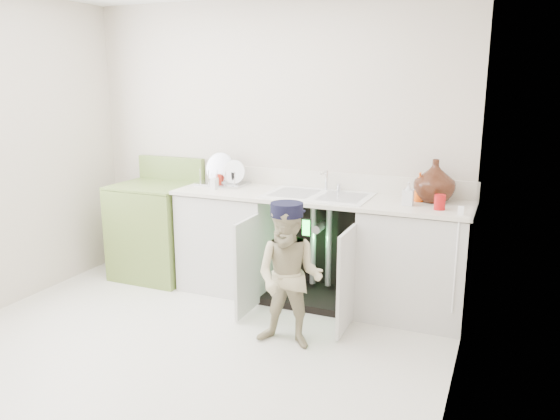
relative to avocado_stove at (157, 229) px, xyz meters
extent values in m
plane|color=beige|center=(1.03, -1.18, -0.45)|extent=(3.50, 3.50, 0.00)
cube|color=beige|center=(1.03, 0.32, 0.80)|extent=(3.50, 2.50, 0.02)
cube|color=beige|center=(2.78, -1.18, 0.80)|extent=(2.50, 3.00, 0.02)
cube|color=silver|center=(0.78, 0.02, -0.02)|extent=(0.80, 0.60, 0.86)
cube|color=silver|center=(2.38, 0.02, -0.02)|extent=(0.80, 0.60, 0.86)
cube|color=black|center=(1.58, 0.29, -0.02)|extent=(0.80, 0.06, 0.86)
cube|color=black|center=(1.58, 0.02, -0.42)|extent=(0.80, 0.60, 0.06)
cylinder|color=gray|center=(1.51, 0.12, 0.00)|extent=(0.05, 0.05, 0.70)
cylinder|color=gray|center=(1.65, 0.12, 0.00)|extent=(0.05, 0.05, 0.70)
cylinder|color=gray|center=(1.58, 0.07, 0.17)|extent=(0.07, 0.18, 0.07)
cube|color=silver|center=(1.18, -0.48, -0.05)|extent=(0.03, 0.40, 0.76)
cube|color=silver|center=(1.98, -0.48, -0.05)|extent=(0.02, 0.40, 0.76)
cube|color=silver|center=(1.58, 0.02, 0.43)|extent=(2.44, 0.64, 0.03)
cube|color=silver|center=(1.58, 0.31, 0.52)|extent=(2.44, 0.02, 0.15)
cube|color=white|center=(1.58, 0.02, 0.44)|extent=(0.85, 0.55, 0.02)
cube|color=gray|center=(1.38, 0.02, 0.45)|extent=(0.34, 0.40, 0.01)
cube|color=gray|center=(1.79, 0.02, 0.45)|extent=(0.34, 0.40, 0.01)
cylinder|color=silver|center=(1.58, 0.24, 0.54)|extent=(0.03, 0.03, 0.17)
cylinder|color=silver|center=(1.58, 0.18, 0.61)|extent=(0.02, 0.14, 0.02)
cylinder|color=silver|center=(1.69, 0.24, 0.49)|extent=(0.04, 0.04, 0.06)
cylinder|color=white|center=(2.71, -0.29, 0.10)|extent=(0.01, 0.01, 0.70)
cube|color=white|center=(2.71, -0.20, 0.48)|extent=(0.04, 0.02, 0.06)
cube|color=silver|center=(0.64, 0.14, 0.46)|extent=(0.43, 0.29, 0.02)
cylinder|color=silver|center=(0.60, 0.16, 0.53)|extent=(0.27, 0.10, 0.26)
cylinder|color=white|center=(0.76, 0.14, 0.52)|extent=(0.21, 0.06, 0.21)
cylinder|color=silver|center=(0.47, 0.04, 0.53)|extent=(0.01, 0.01, 0.12)
cylinder|color=silver|center=(0.55, 0.04, 0.53)|extent=(0.01, 0.01, 0.12)
cylinder|color=silver|center=(0.64, 0.04, 0.53)|extent=(0.01, 0.01, 0.12)
cylinder|color=silver|center=(0.73, 0.04, 0.53)|extent=(0.01, 0.01, 0.12)
cylinder|color=silver|center=(0.81, 0.04, 0.53)|extent=(0.01, 0.01, 0.12)
imported|color=#492814|center=(2.48, 0.16, 0.61)|extent=(0.31, 0.31, 0.33)
imported|color=#FF5A0D|center=(2.37, 0.12, 0.56)|extent=(0.09, 0.09, 0.23)
imported|color=silver|center=(2.32, -0.04, 0.53)|extent=(0.08, 0.08, 0.18)
cylinder|color=#AB0E10|center=(2.56, -0.10, 0.50)|extent=(0.08, 0.08, 0.11)
cylinder|color=red|center=(0.62, 0.10, 0.50)|extent=(0.05, 0.05, 0.10)
cylinder|color=tan|center=(0.63, 0.02, 0.49)|extent=(0.06, 0.06, 0.08)
cylinder|color=black|center=(0.75, 0.14, 0.51)|extent=(0.04, 0.04, 0.12)
cube|color=silver|center=(0.67, -0.08, 0.49)|extent=(0.05, 0.05, 0.09)
cube|color=olive|center=(0.00, -0.01, -0.03)|extent=(0.71, 0.65, 0.86)
cube|color=olive|center=(0.00, -0.01, 0.42)|extent=(0.71, 0.65, 0.02)
cube|color=olive|center=(0.00, 0.28, 0.53)|extent=(0.71, 0.06, 0.22)
cylinder|color=black|center=(-0.18, -0.17, 0.41)|extent=(0.16, 0.16, 0.02)
cylinder|color=silver|center=(-0.18, -0.17, 0.42)|extent=(0.19, 0.19, 0.01)
cylinder|color=black|center=(-0.18, 0.15, 0.41)|extent=(0.16, 0.16, 0.02)
cylinder|color=silver|center=(-0.18, 0.15, 0.42)|extent=(0.19, 0.19, 0.01)
cylinder|color=black|center=(0.18, -0.17, 0.41)|extent=(0.16, 0.16, 0.02)
cylinder|color=silver|center=(0.18, -0.17, 0.42)|extent=(0.19, 0.19, 0.01)
cylinder|color=black|center=(0.18, 0.15, 0.41)|extent=(0.16, 0.16, 0.02)
cylinder|color=silver|center=(0.18, 0.15, 0.42)|extent=(0.19, 0.19, 0.01)
imported|color=tan|center=(1.68, -0.83, 0.05)|extent=(0.51, 0.40, 1.00)
cylinder|color=black|center=(1.68, -0.83, 0.52)|extent=(0.23, 0.23, 0.09)
cube|color=black|center=(1.68, -0.73, 0.48)|extent=(0.17, 0.10, 0.01)
cube|color=black|center=(1.61, -0.32, 0.27)|extent=(0.07, 0.01, 0.14)
cube|color=#26F23F|center=(1.61, -0.33, 0.27)|extent=(0.06, 0.00, 0.12)
camera|label=1|loc=(3.00, -4.09, 1.36)|focal=35.00mm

